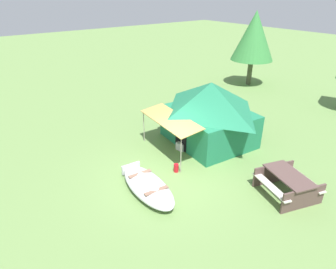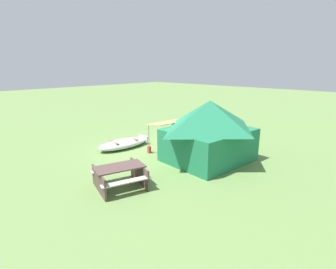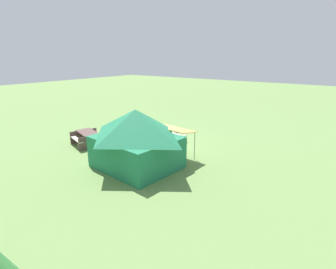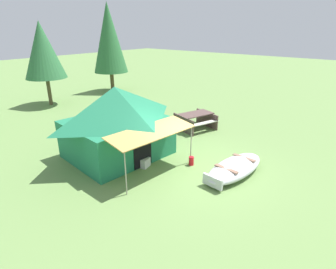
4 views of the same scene
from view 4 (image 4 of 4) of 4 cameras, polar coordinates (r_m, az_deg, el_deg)
ground_plane at (r=9.58m, az=5.95°, el=-6.96°), size 80.00×80.00×0.00m
beached_rowboat at (r=9.33m, az=13.69°, el=-6.72°), size 2.80×1.30×0.44m
canvas_cabin_tent at (r=10.15m, az=-10.58°, el=2.79°), size 3.92×4.29×2.60m
picnic_table at (r=13.04m, az=5.70°, el=3.18°), size 2.01×1.96×0.75m
cooler_box at (r=9.66m, az=-5.67°, el=-5.63°), size 0.48×0.64×0.31m
fuel_can at (r=9.71m, az=4.85°, el=-5.48°), size 0.23×0.23×0.31m
pine_tree_back_left at (r=20.97m, az=-12.15°, el=19.00°), size 2.44×2.44×6.18m
pine_tree_back_right at (r=18.27m, az=-24.57°, el=15.63°), size 2.38×2.38×4.89m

